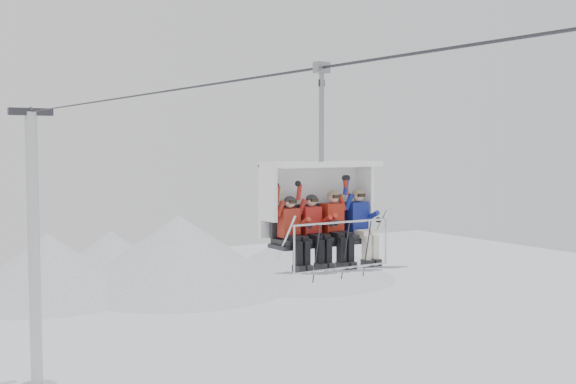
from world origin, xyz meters
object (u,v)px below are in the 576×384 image
lift_tower_right (34,272)px  skier_center_right (336,225)px  chairlift_carrier (318,201)px  skier_far_left (293,230)px  skier_far_right (360,223)px  skier_center_left (314,228)px

lift_tower_right → skier_center_right: lift_tower_right is taller
chairlift_carrier → skier_far_left: 0.99m
skier_center_right → skier_far_right: 0.63m
skier_far_left → skier_center_right: skier_center_right is taller
skier_center_right → skier_far_right: size_ratio=1.00×
lift_tower_right → chairlift_carrier: 23.60m
lift_tower_right → skier_center_left: 23.81m
skier_center_left → skier_far_right: 1.15m
skier_far_left → skier_center_left: size_ratio=1.00×
skier_far_left → lift_tower_right: bearing=88.0°
lift_tower_right → skier_center_right: (0.22, -23.39, 4.43)m
chairlift_carrier → skier_far_left: (-0.80, -0.31, -0.50)m
skier_center_left → skier_far_right: skier_far_right is taller
skier_far_left → skier_center_left: (0.50, 0.00, 0.00)m
skier_center_right → chairlift_carrier: bearing=126.5°
lift_tower_right → skier_center_left: bearing=-90.7°
skier_center_right → skier_far_right: (0.63, 0.00, 0.00)m
skier_center_left → skier_center_right: bearing=0.9°
chairlift_carrier → skier_center_right: chairlift_carrier is taller
chairlift_carrier → skier_center_left: size_ratio=2.36×
chairlift_carrier → skier_far_right: bearing=-19.7°
skier_far_left → skier_center_left: skier_center_left is taller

